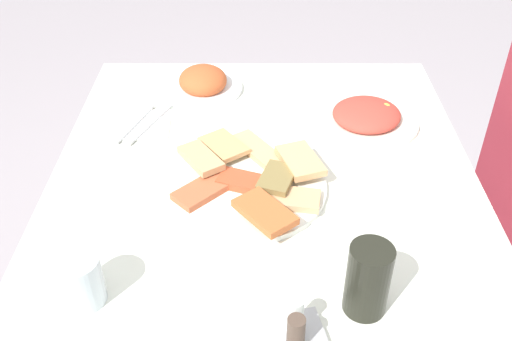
{
  "coord_description": "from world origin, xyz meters",
  "views": [
    {
      "loc": [
        0.91,
        -0.01,
        1.44
      ],
      "look_at": [
        0.01,
        -0.02,
        0.77
      ],
      "focal_mm": 40.71,
      "sensor_mm": 36.0,
      "label": 1
    }
  ],
  "objects_px": {
    "drinking_glass": "(79,280)",
    "salad_plate_rice": "(203,82)",
    "salad_plate_greens": "(367,116)",
    "soda_can": "(368,280)",
    "fork": "(134,123)",
    "condiment_caddy": "(295,332)",
    "spoon": "(150,123)",
    "paper_napkin": "(142,125)",
    "dining_table": "(264,212)",
    "pide_platter": "(247,182)"
  },
  "relations": [
    {
      "from": "fork",
      "to": "drinking_glass",
      "type": "bearing_deg",
      "value": 20.78
    },
    {
      "from": "paper_napkin",
      "to": "spoon",
      "type": "relative_size",
      "value": 0.7
    },
    {
      "from": "paper_napkin",
      "to": "fork",
      "type": "height_order",
      "value": "fork"
    },
    {
      "from": "pide_platter",
      "to": "spoon",
      "type": "height_order",
      "value": "pide_platter"
    },
    {
      "from": "condiment_caddy",
      "to": "soda_can",
      "type": "bearing_deg",
      "value": 119.98
    },
    {
      "from": "salad_plate_greens",
      "to": "condiment_caddy",
      "type": "relative_size",
      "value": 2.2
    },
    {
      "from": "drinking_glass",
      "to": "paper_napkin",
      "type": "xyz_separation_m",
      "value": [
        -0.5,
        0.01,
        -0.04
      ]
    },
    {
      "from": "salad_plate_greens",
      "to": "soda_can",
      "type": "bearing_deg",
      "value": -8.82
    },
    {
      "from": "salad_plate_greens",
      "to": "paper_napkin",
      "type": "distance_m",
      "value": 0.51
    },
    {
      "from": "drinking_glass",
      "to": "salad_plate_rice",
      "type": "bearing_deg",
      "value": 168.49
    },
    {
      "from": "salad_plate_greens",
      "to": "fork",
      "type": "height_order",
      "value": "salad_plate_greens"
    },
    {
      "from": "salad_plate_greens",
      "to": "spoon",
      "type": "distance_m",
      "value": 0.49
    },
    {
      "from": "dining_table",
      "to": "condiment_caddy",
      "type": "bearing_deg",
      "value": 6.08
    },
    {
      "from": "salad_plate_rice",
      "to": "fork",
      "type": "height_order",
      "value": "salad_plate_rice"
    },
    {
      "from": "pide_platter",
      "to": "salad_plate_greens",
      "type": "height_order",
      "value": "same"
    },
    {
      "from": "salad_plate_greens",
      "to": "soda_can",
      "type": "xyz_separation_m",
      "value": [
        0.53,
        -0.08,
        0.04
      ]
    },
    {
      "from": "dining_table",
      "to": "soda_can",
      "type": "relative_size",
      "value": 8.28
    },
    {
      "from": "salad_plate_greens",
      "to": "pide_platter",
      "type": "bearing_deg",
      "value": -48.12
    },
    {
      "from": "dining_table",
      "to": "spoon",
      "type": "relative_size",
      "value": 5.63
    },
    {
      "from": "fork",
      "to": "condiment_caddy",
      "type": "relative_size",
      "value": 1.52
    },
    {
      "from": "dining_table",
      "to": "soda_can",
      "type": "xyz_separation_m",
      "value": [
        0.32,
        0.15,
        0.15
      ]
    },
    {
      "from": "salad_plate_rice",
      "to": "soda_can",
      "type": "bearing_deg",
      "value": 23.54
    },
    {
      "from": "spoon",
      "to": "soda_can",
      "type": "bearing_deg",
      "value": 61.18
    },
    {
      "from": "spoon",
      "to": "condiment_caddy",
      "type": "xyz_separation_m",
      "value": [
        0.58,
        0.3,
        0.02
      ]
    },
    {
      "from": "fork",
      "to": "soda_can",
      "type": "bearing_deg",
      "value": 60.21
    },
    {
      "from": "condiment_caddy",
      "to": "salad_plate_greens",
      "type": "bearing_deg",
      "value": 162.12
    },
    {
      "from": "soda_can",
      "to": "paper_napkin",
      "type": "height_order",
      "value": "soda_can"
    },
    {
      "from": "dining_table",
      "to": "drinking_glass",
      "type": "xyz_separation_m",
      "value": [
        0.31,
        -0.28,
        0.13
      ]
    },
    {
      "from": "soda_can",
      "to": "drinking_glass",
      "type": "bearing_deg",
      "value": -91.83
    },
    {
      "from": "salad_plate_rice",
      "to": "spoon",
      "type": "bearing_deg",
      "value": -33.74
    },
    {
      "from": "dining_table",
      "to": "fork",
      "type": "relative_size",
      "value": 6.18
    },
    {
      "from": "salad_plate_greens",
      "to": "paper_napkin",
      "type": "bearing_deg",
      "value": -88.49
    },
    {
      "from": "salad_plate_greens",
      "to": "fork",
      "type": "bearing_deg",
      "value": -88.54
    },
    {
      "from": "fork",
      "to": "spoon",
      "type": "xyz_separation_m",
      "value": [
        0.0,
        0.04,
        0.0
      ]
    },
    {
      "from": "drinking_glass",
      "to": "paper_napkin",
      "type": "bearing_deg",
      "value": 178.99
    },
    {
      "from": "drinking_glass",
      "to": "spoon",
      "type": "bearing_deg",
      "value": 176.95
    },
    {
      "from": "pide_platter",
      "to": "soda_can",
      "type": "distance_m",
      "value": 0.35
    },
    {
      "from": "salad_plate_greens",
      "to": "drinking_glass",
      "type": "xyz_separation_m",
      "value": [
        0.52,
        -0.52,
        0.03
      ]
    },
    {
      "from": "salad_plate_greens",
      "to": "condiment_caddy",
      "type": "height_order",
      "value": "condiment_caddy"
    },
    {
      "from": "dining_table",
      "to": "fork",
      "type": "xyz_separation_m",
      "value": [
        -0.2,
        -0.29,
        0.09
      ]
    },
    {
      "from": "dining_table",
      "to": "drinking_glass",
      "type": "distance_m",
      "value": 0.44
    },
    {
      "from": "dining_table",
      "to": "salad_plate_rice",
      "type": "bearing_deg",
      "value": -157.82
    },
    {
      "from": "dining_table",
      "to": "soda_can",
      "type": "bearing_deg",
      "value": 25.04
    },
    {
      "from": "salad_plate_rice",
      "to": "fork",
      "type": "relative_size",
      "value": 1.18
    },
    {
      "from": "salad_plate_rice",
      "to": "paper_napkin",
      "type": "height_order",
      "value": "salad_plate_rice"
    },
    {
      "from": "soda_can",
      "to": "spoon",
      "type": "relative_size",
      "value": 0.68
    },
    {
      "from": "dining_table",
      "to": "soda_can",
      "type": "height_order",
      "value": "soda_can"
    },
    {
      "from": "salad_plate_rice",
      "to": "condiment_caddy",
      "type": "distance_m",
      "value": 0.77
    },
    {
      "from": "fork",
      "to": "spoon",
      "type": "distance_m",
      "value": 0.04
    },
    {
      "from": "salad_plate_rice",
      "to": "spoon",
      "type": "xyz_separation_m",
      "value": [
        0.16,
        -0.11,
        -0.02
      ]
    }
  ]
}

